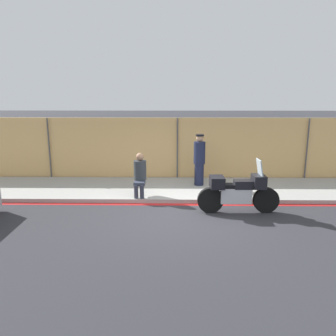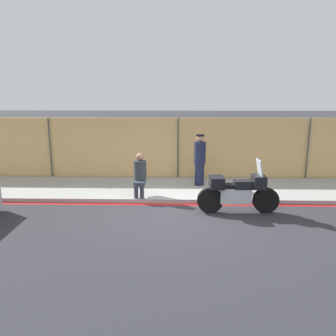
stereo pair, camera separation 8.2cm
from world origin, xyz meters
TOP-DOWN VIEW (x-y plane):
  - ground_plane at (0.00, 0.00)m, footprint 120.00×120.00m
  - sidewalk at (0.00, 2.20)m, footprint 34.61×2.65m
  - curb_paint_stripe at (0.00, 0.79)m, footprint 34.61×0.18m
  - storefront_fence at (0.00, 3.61)m, footprint 32.88×0.17m
  - motorcycle at (1.56, 0.17)m, footprint 2.17×0.52m
  - officer_standing at (0.72, 2.49)m, footprint 0.38×0.38m
  - person_seated_on_curb at (-1.15, 1.33)m, footprint 0.38×0.66m

SIDE VIEW (x-z plane):
  - ground_plane at x=0.00m, z-range 0.00..0.00m
  - curb_paint_stripe at x=0.00m, z-range 0.00..0.01m
  - sidewalk at x=0.00m, z-range 0.00..0.12m
  - motorcycle at x=1.56m, z-range -0.14..1.31m
  - person_seated_on_curb at x=-1.15m, z-range 0.19..1.46m
  - officer_standing at x=0.72m, z-range 0.14..1.85m
  - storefront_fence at x=0.00m, z-range 0.00..2.29m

